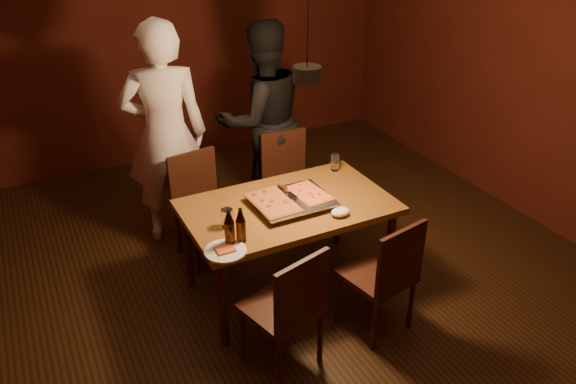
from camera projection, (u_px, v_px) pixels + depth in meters
name	position (u px, v px, depth m)	size (l,w,h in m)	color
room_shell	(306.00, 127.00, 3.65)	(6.00, 6.00, 6.00)	#34200E
dining_table	(288.00, 213.00, 4.10)	(1.50, 0.90, 0.75)	brown
chair_far_left	(200.00, 196.00, 4.62)	(0.47, 0.47, 0.49)	#38190F
chair_far_right	(288.00, 173.00, 5.00)	(0.45, 0.45, 0.49)	#38190F
chair_near_left	(290.00, 302.00, 3.43)	(0.52, 0.52, 0.49)	#38190F
chair_near_right	(387.00, 268.00, 3.74)	(0.49, 0.49, 0.49)	#38190F
pizza_tray	(292.00, 202.00, 4.05)	(0.55, 0.45, 0.05)	silver
pizza_meat	(273.00, 202.00, 3.97)	(0.27, 0.42, 0.02)	maroon
pizza_cheese	(309.00, 193.00, 4.09)	(0.22, 0.35, 0.02)	gold
spatula	(291.00, 195.00, 4.06)	(0.09, 0.24, 0.04)	silver
beer_bottle_a	(229.00, 227.00, 3.55)	(0.07, 0.07, 0.25)	black
beer_bottle_b	(241.00, 225.00, 3.58)	(0.06, 0.06, 0.24)	black
water_glass_left	(227.00, 218.00, 3.77)	(0.08, 0.08, 0.13)	silver
water_glass_right	(335.00, 162.00, 4.53)	(0.07, 0.07, 0.14)	silver
plate_slice	(225.00, 251.00, 3.52)	(0.27, 0.27, 0.03)	white
napkin	(340.00, 212.00, 3.91)	(0.14, 0.10, 0.06)	white
diner_white	(166.00, 135.00, 4.66)	(0.70, 0.46, 1.93)	white
diner_dark	(262.00, 120.00, 5.13)	(0.88, 0.68, 1.81)	black
pendant_lamp	(307.00, 73.00, 3.48)	(0.18, 0.18, 1.10)	black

